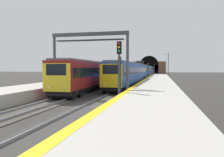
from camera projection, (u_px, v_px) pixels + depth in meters
ground_plane at (98, 105)px, 18.12m from camera, size 320.00×320.00×0.00m
platform_right at (153, 100)px, 17.08m from camera, size 112.00×4.92×1.08m
platform_left at (8, 95)px, 20.04m from camera, size 112.00×4.92×1.08m
platform_right_edge_strip at (125, 92)px, 17.55m from camera, size 112.00×0.50×0.01m
track_main_line at (98, 104)px, 18.11m from camera, size 160.00×2.85×0.21m
track_adjacent_line at (52, 102)px, 19.06m from camera, size 160.00×2.87×0.21m
train_main_approaching at (143, 71)px, 63.39m from camera, size 81.21×3.30×4.89m
train_adjacent_platform at (118, 72)px, 47.90m from camera, size 59.08×3.22×4.89m
railway_signal_near at (119, 66)px, 18.07m from camera, size 0.39×0.38×5.30m
railway_signal_mid at (148, 69)px, 58.50m from camera, size 0.39×0.38×4.62m
railway_signal_far at (154, 68)px, 109.70m from camera, size 0.39×0.38×5.47m
overhead_signal_gantry at (90, 49)px, 22.36m from camera, size 0.70×8.26×6.77m
tunnel_portal at (149, 67)px, 132.99m from camera, size 2.21×20.22×11.32m
catenary_mast_near at (168, 65)px, 69.82m from camera, size 0.22×1.71×8.18m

